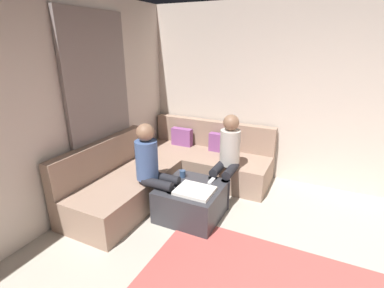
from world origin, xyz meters
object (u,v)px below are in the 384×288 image
object	(u,v)px
coffee_mug	(183,174)
person_on_couch_back	(227,155)
sectional_couch	(172,170)
person_on_couch_side	(154,167)
game_remote	(212,181)
ottoman	(192,201)

from	to	relation	value
coffee_mug	person_on_couch_back	distance (m)	0.67
sectional_couch	person_on_couch_side	world-z (taller)	person_on_couch_side
person_on_couch_back	game_remote	bearing A→B (deg)	81.08
game_remote	coffee_mug	bearing A→B (deg)	-174.29
coffee_mug	person_on_couch_side	world-z (taller)	person_on_couch_side
sectional_couch	coffee_mug	distance (m)	0.58
person_on_couch_back	person_on_couch_side	xyz separation A→B (m)	(-0.70, -0.78, 0.00)
ottoman	coffee_mug	world-z (taller)	coffee_mug
coffee_mug	person_on_couch_side	distance (m)	0.44
sectional_couch	person_on_couch_back	xyz separation A→B (m)	(0.85, 0.06, 0.38)
sectional_couch	coffee_mug	xyz separation A→B (m)	(0.38, -0.40, 0.19)
person_on_couch_back	person_on_couch_side	world-z (taller)	same
game_remote	person_on_couch_side	world-z (taller)	person_on_couch_side
sectional_couch	person_on_couch_back	world-z (taller)	person_on_couch_back
person_on_couch_back	person_on_couch_side	bearing A→B (deg)	48.00
ottoman	person_on_couch_side	bearing A→B (deg)	-162.27
game_remote	person_on_couch_back	bearing A→B (deg)	81.08
sectional_couch	ottoman	size ratio (longest dim) A/B	3.36
ottoman	coffee_mug	xyz separation A→B (m)	(-0.22, 0.18, 0.26)
person_on_couch_side	sectional_couch	bearing A→B (deg)	-168.41
sectional_couch	person_on_couch_back	size ratio (longest dim) A/B	2.12
sectional_couch	person_on_couch_back	bearing A→B (deg)	3.72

